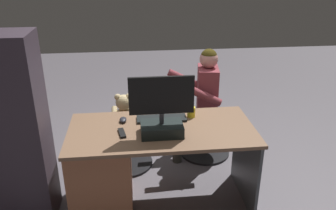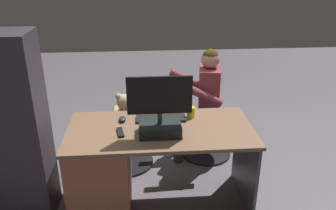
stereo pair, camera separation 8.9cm
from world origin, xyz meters
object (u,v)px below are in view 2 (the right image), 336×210
at_px(monitor, 160,116).
at_px(visitor_chair, 207,134).
at_px(computer_mouse, 122,119).
at_px(cup, 191,112).
at_px(person, 202,97).
at_px(teddy_bear, 125,111).
at_px(office_chair_teddy, 127,143).
at_px(keyboard, 161,119).
at_px(desk, 114,166).
at_px(tv_remote, 120,132).

distance_m(monitor, visitor_chair, 1.21).
height_order(computer_mouse, cup, cup).
bearing_deg(person, monitor, 60.83).
distance_m(teddy_bear, visitor_chair, 0.93).
bearing_deg(office_chair_teddy, keyboard, 124.38).
relative_size(teddy_bear, visitor_chair, 0.65).
distance_m(computer_mouse, visitor_chair, 1.16).
relative_size(desk, office_chair_teddy, 2.81).
height_order(monitor, tv_remote, monitor).
xyz_separation_m(desk, monitor, (-0.38, 0.09, 0.49)).
distance_m(monitor, tv_remote, 0.34).
relative_size(computer_mouse, cup, 1.04).
bearing_deg(visitor_chair, keyboard, 49.03).
bearing_deg(computer_mouse, desk, 63.16).
xyz_separation_m(keyboard, visitor_chair, (-0.53, -0.61, -0.49)).
bearing_deg(monitor, teddy_bear, -67.75).
bearing_deg(cup, monitor, 45.42).
relative_size(monitor, visitor_chair, 0.91).
height_order(desk, person, person).
bearing_deg(monitor, tv_remote, -5.88).
height_order(cup, teddy_bear, cup).
xyz_separation_m(keyboard, person, (-0.45, -0.60, -0.05)).
relative_size(monitor, tv_remote, 3.28).
relative_size(desk, cup, 16.36).
height_order(tv_remote, office_chair_teddy, tv_remote).
xyz_separation_m(desk, visitor_chair, (-0.93, -0.77, -0.15)).
xyz_separation_m(computer_mouse, cup, (-0.59, -0.03, 0.03)).
bearing_deg(monitor, desk, -13.63).
distance_m(cup, teddy_bear, 0.77).
xyz_separation_m(tv_remote, person, (-0.79, -0.82, -0.05)).
xyz_separation_m(monitor, cup, (-0.28, -0.29, -0.11)).
relative_size(office_chair_teddy, person, 0.46).
distance_m(tv_remote, office_chair_teddy, 0.86).
bearing_deg(desk, visitor_chair, -140.44).
distance_m(tv_remote, person, 1.14).
distance_m(desk, monitor, 0.63).
xyz_separation_m(keyboard, office_chair_teddy, (0.33, -0.48, -0.50)).
bearing_deg(cup, person, -108.92).
relative_size(desk, tv_remote, 10.03).
height_order(teddy_bear, visitor_chair, teddy_bear).
bearing_deg(monitor, cup, -134.58).
bearing_deg(office_chair_teddy, tv_remote, 89.57).
bearing_deg(person, keyboard, 52.75).
relative_size(keyboard, person, 0.36).
bearing_deg(desk, keyboard, -158.16).
xyz_separation_m(cup, visitor_chair, (-0.27, -0.58, -0.53)).
xyz_separation_m(desk, teddy_bear, (-0.08, -0.65, 0.20)).
height_order(monitor, visitor_chair, monitor).
bearing_deg(visitor_chair, monitor, 57.51).
height_order(monitor, keyboard, monitor).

